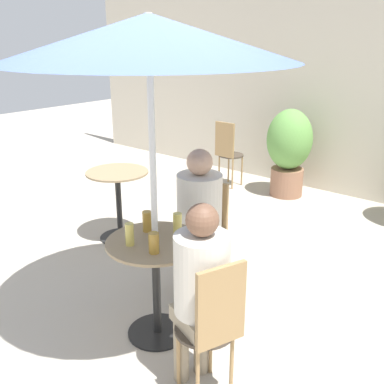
% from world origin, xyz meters
% --- Properties ---
extents(ground_plane, '(20.00, 20.00, 0.00)m').
position_xyz_m(ground_plane, '(0.00, 0.00, 0.00)').
color(ground_plane, '#B2A899').
extents(storefront_wall, '(10.00, 0.06, 3.00)m').
position_xyz_m(storefront_wall, '(0.00, 4.04, 1.50)').
color(storefront_wall, beige).
rests_on(storefront_wall, ground_plane).
extents(cafe_table_near, '(0.69, 0.69, 0.76)m').
position_xyz_m(cafe_table_near, '(-0.08, 0.18, 0.54)').
color(cafe_table_near, black).
rests_on(cafe_table_near, ground_plane).
extents(cafe_table_far, '(0.65, 0.65, 0.76)m').
position_xyz_m(cafe_table_far, '(-1.54, 1.12, 0.52)').
color(cafe_table_far, black).
rests_on(cafe_table_far, ground_plane).
extents(bistro_chair_0, '(0.40, 0.39, 0.95)m').
position_xyz_m(bistro_chair_0, '(0.63, -0.08, 0.57)').
color(bistro_chair_0, '#42382D').
rests_on(bistro_chair_0, ground_plane).
extents(bistro_chair_1, '(0.36, 0.38, 0.95)m').
position_xyz_m(bistro_chair_1, '(-0.21, 0.93, 0.57)').
color(bistro_chair_1, '#42382D').
rests_on(bistro_chair_1, ground_plane).
extents(bistro_chair_2, '(0.36, 0.36, 0.95)m').
position_xyz_m(bistro_chair_2, '(-1.65, 3.26, 0.57)').
color(bistro_chair_2, '#42382D').
rests_on(bistro_chair_2, ground_plane).
extents(seated_person_0, '(0.39, 0.37, 1.24)m').
position_xyz_m(seated_person_0, '(0.49, -0.03, 0.74)').
color(seated_person_0, gray).
rests_on(seated_person_0, ground_plane).
extents(seated_person_1, '(0.36, 0.40, 1.27)m').
position_xyz_m(seated_person_1, '(-0.19, 0.78, 0.75)').
color(seated_person_1, '#2D2D33').
rests_on(seated_person_1, ground_plane).
extents(beer_glass_0, '(0.07, 0.07, 0.15)m').
position_xyz_m(beer_glass_0, '(-0.24, 0.26, 0.83)').
color(beer_glass_0, '#B28433').
rests_on(beer_glass_0, cafe_table_near).
extents(beer_glass_1, '(0.06, 0.06, 0.16)m').
position_xyz_m(beer_glass_1, '(-0.17, 0.03, 0.84)').
color(beer_glass_1, '#DBC65B').
rests_on(beer_glass_1, cafe_table_near).
extents(beer_glass_2, '(0.07, 0.07, 0.14)m').
position_xyz_m(beer_glass_2, '(0.03, 0.05, 0.83)').
color(beer_glass_2, '#B28433').
rests_on(beer_glass_2, cafe_table_near).
extents(beer_glass_3, '(0.06, 0.06, 0.17)m').
position_xyz_m(beer_glass_3, '(-0.02, 0.35, 0.84)').
color(beer_glass_3, '#DBC65B').
rests_on(beer_glass_3, cafe_table_near).
extents(potted_plant_0, '(0.60, 0.60, 1.18)m').
position_xyz_m(potted_plant_0, '(-0.83, 3.50, 0.66)').
color(potted_plant_0, '#93664C').
rests_on(potted_plant_0, ground_plane).
extents(umbrella, '(1.83, 1.83, 2.23)m').
position_xyz_m(umbrella, '(-0.08, 0.18, 2.09)').
color(umbrella, silver).
rests_on(umbrella, ground_plane).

